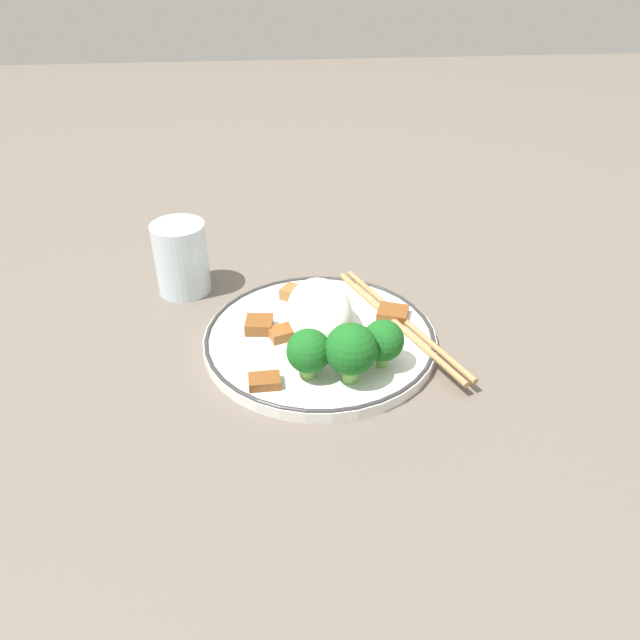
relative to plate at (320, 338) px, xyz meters
The scene contains 14 objects.
ground_plane 0.01m from the plate, ahead, with size 3.00×3.00×0.00m, color #665B51.
plate is the anchor object (origin of this frame).
rice_mound 0.03m from the plate, 33.92° to the left, with size 0.11×0.07×0.05m.
broccoli_back_left 0.08m from the plate, 165.89° to the left, with size 0.04×0.04×0.05m.
broccoli_back_center 0.09m from the plate, 163.62° to the right, with size 0.05×0.05×0.06m.
broccoli_back_right 0.09m from the plate, 134.82° to the right, with size 0.04×0.04×0.05m.
meat_near_front 0.07m from the plate, 76.24° to the left, with size 0.03×0.03×0.01m.
meat_near_left 0.10m from the plate, 142.34° to the left, with size 0.02×0.03×0.01m.
meat_near_right 0.09m from the plate, 71.56° to the right, with size 0.04×0.04×0.01m.
meat_near_back 0.03m from the plate, 145.85° to the right, with size 0.04×0.04×0.01m.
meat_on_rice_edge 0.08m from the plate, 17.10° to the left, with size 0.03×0.04×0.01m.
meat_mid_left 0.04m from the plate, 92.52° to the left, with size 0.03×0.04×0.01m.
chopsticks 0.09m from the plate, 82.37° to the right, with size 0.23×0.11×0.01m.
drinking_glass 0.21m from the plate, 50.25° to the left, with size 0.07×0.07×0.09m.
Camera 1 is at (-0.56, 0.05, 0.41)m, focal length 35.00 mm.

